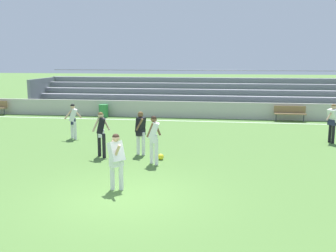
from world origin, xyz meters
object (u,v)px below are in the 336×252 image
object	(u,v)px
player_dark_wide_right	(141,129)
player_white_on_ball	(116,157)
player_white_overlapping	(154,135)
soccer_ball	(161,157)
bench_far_left	(290,112)
player_dark_wide_left	(101,130)
player_white_dropping_back	(333,120)
trash_bin	(104,111)
player_white_challenging	(73,118)
bleacher_stand	(204,94)

from	to	relation	value
player_dark_wide_right	player_white_on_ball	xyz separation A→B (m)	(0.18, -4.00, -0.05)
player_white_overlapping	soccer_ball	xyz separation A→B (m)	(0.14, 0.61, -0.91)
bench_far_left	player_dark_wide_right	world-z (taller)	player_dark_wide_right
player_dark_wide_left	player_white_dropping_back	bearing A→B (deg)	22.49
trash_bin	bench_far_left	bearing A→B (deg)	0.31
player_white_dropping_back	player_white_on_ball	bearing A→B (deg)	-136.43
player_dark_wide_left	player_white_challenging	bearing A→B (deg)	127.65
player_white_overlapping	player_white_dropping_back	size ratio (longest dim) A/B	1.00
player_white_on_ball	soccer_ball	xyz separation A→B (m)	(0.70, 3.37, -0.84)
player_white_on_ball	soccer_ball	size ratio (longest dim) A/B	7.32
player_white_overlapping	bleacher_stand	bearing A→B (deg)	85.82
bench_far_left	player_white_challenging	distance (m)	12.51
player_white_overlapping	player_white_on_ball	distance (m)	2.82
player_dark_wide_left	soccer_ball	xyz separation A→B (m)	(2.26, -0.08, -0.91)
player_white_overlapping	player_white_challenging	world-z (taller)	player_white_overlapping
player_dark_wide_right	bench_far_left	bearing A→B (deg)	52.38
player_white_challenging	player_white_on_ball	size ratio (longest dim) A/B	1.00
player_white_overlapping	player_white_dropping_back	distance (m)	8.36
player_white_challenging	player_white_dropping_back	world-z (taller)	player_white_dropping_back
bench_far_left	player_dark_wide_left	xyz separation A→B (m)	(-8.33, -9.57, 0.47)
bleacher_stand	player_white_on_ball	xyz separation A→B (m)	(-1.56, -16.45, -0.24)
player_dark_wide_right	soccer_ball	size ratio (longest dim) A/B	7.62
trash_bin	player_white_challenging	world-z (taller)	player_white_challenging
bench_far_left	trash_bin	world-z (taller)	bench_far_left
player_white_challenging	soccer_ball	world-z (taller)	player_white_challenging
player_dark_wide_right	player_white_challenging	world-z (taller)	player_dark_wide_right
bleacher_stand	bench_far_left	world-z (taller)	bleacher_stand
player_dark_wide_left	player_white_dropping_back	world-z (taller)	player_white_dropping_back
bleacher_stand	player_dark_wide_right	xyz separation A→B (m)	(-1.74, -12.45, -0.20)
bench_far_left	player_dark_wide_left	bearing A→B (deg)	-131.03
player_white_dropping_back	trash_bin	bearing A→B (deg)	154.81
trash_bin	player_dark_wide_right	distance (m)	9.97
player_white_challenging	soccer_ball	bearing A→B (deg)	-33.88
bleacher_stand	soccer_ball	bearing A→B (deg)	-93.76
trash_bin	player_dark_wide_left	xyz separation A→B (m)	(2.96, -9.51, 0.61)
player_white_challenging	bleacher_stand	bearing A→B (deg)	61.61
player_white_challenging	player_white_dropping_back	size ratio (longest dim) A/B	0.94
soccer_ball	trash_bin	bearing A→B (deg)	118.58
player_dark_wide_left	bench_far_left	bearing A→B (deg)	48.97
player_white_challenging	player_dark_wide_left	world-z (taller)	player_dark_wide_left
bleacher_stand	player_dark_wide_right	distance (m)	12.58
player_white_on_ball	bench_far_left	bearing A→B (deg)	62.52
bleacher_stand	soccer_ball	size ratio (longest dim) A/B	107.55
trash_bin	bleacher_stand	bearing A→B (deg)	29.91
bleacher_stand	player_white_dropping_back	world-z (taller)	bleacher_stand
bench_far_left	player_white_dropping_back	distance (m)	5.85
bleacher_stand	player_white_on_ball	bearing A→B (deg)	-95.41
player_white_challenging	player_white_on_ball	bearing A→B (deg)	-59.02
soccer_ball	bleacher_stand	bearing A→B (deg)	86.24
player_white_dropping_back	bleacher_stand	bearing A→B (deg)	123.35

